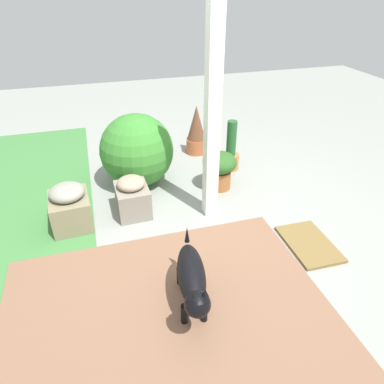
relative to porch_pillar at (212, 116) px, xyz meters
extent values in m
plane|color=#949891|center=(-0.35, 0.18, -1.06)|extent=(12.00, 12.00, 0.00)
cube|color=#855E46|center=(-1.16, 0.72, -1.05)|extent=(1.80, 2.40, 0.02)
cube|color=white|center=(0.00, 0.00, 0.00)|extent=(0.13, 0.13, 2.12)
cube|color=gray|center=(0.22, 0.77, -0.90)|extent=(0.41, 0.34, 0.31)
ellipsoid|color=tan|center=(0.22, 0.77, -0.70)|extent=(0.28, 0.28, 0.13)
cube|color=gray|center=(0.18, 1.38, -0.90)|extent=(0.47, 0.40, 0.32)
ellipsoid|color=gray|center=(0.18, 1.38, -0.67)|extent=(0.33, 0.33, 0.15)
sphere|color=#39812E|center=(0.83, 0.61, -0.64)|extent=(0.84, 0.84, 0.84)
cylinder|color=#B86F3E|center=(0.85, -0.57, -0.96)|extent=(0.22, 0.22, 0.20)
cylinder|color=#255A28|center=(0.85, -0.57, -0.64)|extent=(0.12, 0.12, 0.44)
cylinder|color=#B55D36|center=(1.44, -0.29, -0.96)|extent=(0.27, 0.27, 0.21)
cone|color=brown|center=(1.44, -0.29, -0.62)|extent=(0.25, 0.25, 0.47)
cylinder|color=#A25E2E|center=(0.45, -0.27, -0.95)|extent=(0.27, 0.27, 0.22)
ellipsoid|color=#2C5B23|center=(0.45, -0.27, -0.73)|extent=(0.39, 0.39, 0.23)
ellipsoid|color=black|center=(-1.09, 0.52, -0.77)|extent=(0.63, 0.30, 0.22)
sphere|color=black|center=(-1.44, 0.58, -0.68)|extent=(0.17, 0.17, 0.17)
cone|color=black|center=(-1.45, 0.53, -0.58)|extent=(0.05, 0.05, 0.07)
cone|color=black|center=(-1.43, 0.63, -0.58)|extent=(0.05, 0.05, 0.07)
cylinder|color=black|center=(-1.29, 0.48, -0.97)|extent=(0.05, 0.05, 0.18)
cylinder|color=black|center=(-1.27, 0.62, -0.97)|extent=(0.05, 0.05, 0.18)
cylinder|color=black|center=(-0.92, 0.42, -0.97)|extent=(0.05, 0.05, 0.18)
cylinder|color=black|center=(-0.90, 0.56, -0.97)|extent=(0.05, 0.05, 0.18)
cone|color=black|center=(-0.81, 0.47, -0.63)|extent=(0.04, 0.04, 0.14)
cube|color=olive|center=(-0.77, -0.71, -1.04)|extent=(0.61, 0.41, 0.03)
camera|label=1|loc=(-2.86, 1.03, 1.08)|focal=32.81mm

